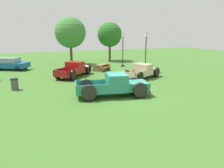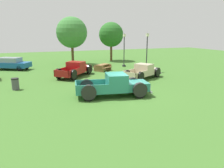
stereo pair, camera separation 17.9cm
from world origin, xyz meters
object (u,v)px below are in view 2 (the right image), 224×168
Objects in this scene: pickup_truck_foreground at (117,85)px; trash_can at (15,84)px; pickup_truck_behind_left at (76,69)px; sedan_distant_a at (11,63)px; pickup_truck_behind_right at (144,71)px; oak_tree_west at (72,33)px; oak_tree_east at (111,35)px; lamp_post_far at (147,52)px; lamp_post_near at (124,49)px; picnic_table at (103,67)px.

pickup_truck_foreground is 8.38m from trash_can.
pickup_truck_behind_left is 9.57m from sedan_distant_a.
pickup_truck_foreground is 1.13× the size of pickup_truck_behind_right.
oak_tree_east is at bearing 16.51° from oak_tree_west.
lamp_post_far is 10.97m from oak_tree_east.
pickup_truck_foreground is at bearing -33.11° from trash_can.
oak_tree_east is (-0.28, 10.81, 1.81)m from lamp_post_far.
pickup_truck_foreground is 17.14m from sedan_distant_a.
pickup_truck_behind_left is 8.48m from lamp_post_near.
oak_tree_east is 6.98m from oak_tree_west.
oak_tree_east reaches higher than trash_can.
pickup_truck_behind_left is 7.15m from pickup_truck_behind_right.
lamp_post_far is at bearing -25.69° from sedan_distant_a.
pickup_truck_foreground is 10.77m from lamp_post_far.
lamp_post_far is at bearing 56.66° from pickup_truck_behind_right.
oak_tree_west reaches higher than lamp_post_far.
lamp_post_far reaches higher than picnic_table.
oak_tree_west is at bearing -163.49° from oak_tree_east.
oak_tree_east is (14.72, 3.59, 3.38)m from sedan_distant_a.
pickup_truck_behind_right is 0.81× the size of oak_tree_east.
picnic_table is 7.97m from oak_tree_west.
pickup_truck_behind_right is 6.11m from picnic_table.
oak_tree_west is at bearing 111.95° from pickup_truck_behind_right.
picnic_table is (10.36, -4.87, -0.30)m from sedan_distant_a.
lamp_post_far is (0.92, -4.36, 0.05)m from lamp_post_near.
oak_tree_west is (-4.85, 12.04, 3.81)m from pickup_truck_behind_right.
lamp_post_far reaches higher than lamp_post_near.
lamp_post_far reaches higher than sedan_distant_a.
pickup_truck_behind_right is at bearing -123.34° from lamp_post_far.
pickup_truck_foreground reaches higher than sedan_distant_a.
pickup_truck_behind_left is 9.31m from oak_tree_west.
pickup_truck_behind_right is 1.11× the size of lamp_post_far.
lamp_post_near is (14.08, -2.86, 1.51)m from sedan_distant_a.
oak_tree_west is at bearing 11.35° from sedan_distant_a.
trash_can is 0.15× the size of oak_tree_east.
picnic_table is at bearing -117.29° from oak_tree_east.
lamp_post_far is (2.11, 3.21, 1.66)m from pickup_truck_behind_right.
lamp_post_far reaches higher than pickup_truck_behind_left.
sedan_distant_a is at bearing -168.65° from oak_tree_west.
pickup_truck_foreground is at bearing -62.41° from sedan_distant_a.
sedan_distant_a is at bearing 134.75° from pickup_truck_behind_left.
pickup_truck_behind_right is 13.53m from oak_tree_west.
oak_tree_east is (6.79, 18.78, 3.39)m from pickup_truck_foreground.
trash_can is at bearing -146.71° from pickup_truck_behind_left.
pickup_truck_behind_left is at bearing 33.29° from trash_can.
pickup_truck_foreground is 17.21m from oak_tree_west.
lamp_post_far is at bearing -51.74° from oak_tree_west.
lamp_post_near is 0.66× the size of oak_tree_west.
lamp_post_far is at bearing -88.53° from oak_tree_east.
pickup_truck_foreground reaches higher than pickup_truck_behind_right.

